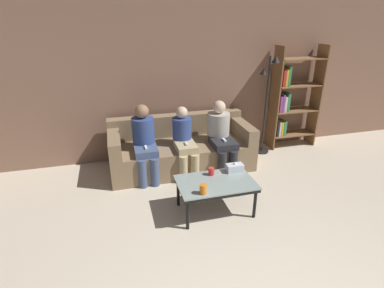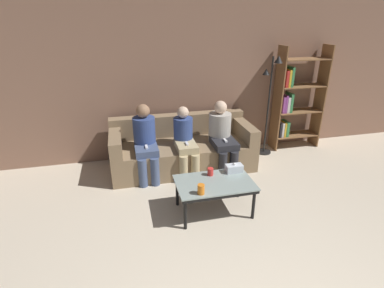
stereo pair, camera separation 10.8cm
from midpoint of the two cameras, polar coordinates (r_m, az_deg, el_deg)
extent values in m
cube|color=#8C6651|center=(5.13, -4.32, 11.68)|extent=(12.00, 0.06, 2.60)
cube|color=#897051|center=(4.92, -2.60, -2.13)|extent=(2.27, 0.93, 0.44)
cube|color=#897051|center=(5.09, -3.59, 3.68)|extent=(2.27, 0.20, 0.37)
cube|color=#897051|center=(4.69, -15.24, 0.35)|extent=(0.18, 0.93, 0.26)
cube|color=#897051|center=(5.09, 8.89, 2.75)|extent=(0.18, 0.93, 0.26)
cube|color=#8C9E99|center=(3.74, 3.74, -7.28)|extent=(0.95, 0.60, 0.02)
cube|color=black|center=(3.76, 3.73, -7.66)|extent=(0.94, 0.59, 0.04)
cylinder|color=black|center=(3.58, -1.74, -13.46)|extent=(0.04, 0.04, 0.38)
cylinder|color=black|center=(3.82, 11.06, -11.22)|extent=(0.04, 0.04, 0.38)
cylinder|color=black|center=(3.98, -3.43, -9.29)|extent=(0.04, 0.04, 0.38)
cylinder|color=black|center=(4.20, 8.14, -7.57)|extent=(0.04, 0.04, 0.38)
cylinder|color=orange|center=(3.47, 1.24, -8.60)|extent=(0.08, 0.08, 0.12)
cylinder|color=red|center=(3.86, 2.90, -5.24)|extent=(0.08, 0.08, 0.10)
cube|color=silver|center=(3.98, 7.36, -4.51)|extent=(0.22, 0.12, 0.10)
sphere|color=white|center=(3.95, 7.41, -3.72)|extent=(0.04, 0.04, 0.04)
cube|color=brown|center=(5.63, 14.93, 8.19)|extent=(0.02, 0.32, 1.87)
cube|color=brown|center=(6.10, 22.10, 8.40)|extent=(0.02, 0.32, 1.87)
cube|color=brown|center=(6.06, 17.82, 1.92)|extent=(0.86, 0.32, 0.02)
cube|color=#232328|center=(5.83, 15.04, 2.96)|extent=(0.04, 0.24, 0.27)
cube|color=silver|center=(5.85, 15.44, 2.98)|extent=(0.04, 0.24, 0.27)
cube|color=gold|center=(5.88, 15.84, 3.01)|extent=(0.03, 0.24, 0.27)
cube|color=#38844C|center=(5.90, 16.28, 3.10)|extent=(0.05, 0.24, 0.28)
cube|color=brown|center=(5.91, 18.37, 6.13)|extent=(0.86, 0.32, 0.02)
cube|color=#8E4293|center=(5.69, 15.59, 7.47)|extent=(0.05, 0.24, 0.29)
cube|color=#8E4293|center=(5.71, 16.00, 7.61)|extent=(0.03, 0.24, 0.32)
cube|color=silver|center=(5.74, 16.39, 7.46)|extent=(0.05, 0.24, 0.28)
cube|color=#38844C|center=(5.76, 16.89, 7.76)|extent=(0.05, 0.24, 0.34)
cube|color=brown|center=(5.80, 18.96, 10.53)|extent=(0.86, 0.32, 0.02)
cube|color=red|center=(5.59, 16.11, 12.02)|extent=(0.05, 0.24, 0.28)
cube|color=gold|center=(5.61, 16.57, 12.08)|extent=(0.04, 0.24, 0.30)
cube|color=#38844C|center=(5.63, 17.02, 12.31)|extent=(0.04, 0.24, 0.34)
cube|color=brown|center=(5.73, 19.58, 15.08)|extent=(0.86, 0.32, 0.02)
cylinder|color=black|center=(5.69, 12.51, -1.29)|extent=(0.26, 0.26, 0.02)
cylinder|color=black|center=(5.40, 13.29, 6.90)|extent=(0.03, 0.03, 1.72)
cone|color=black|center=(5.29, 15.11, 15.38)|extent=(0.14, 0.14, 0.12)
cone|color=black|center=(5.27, 12.91, 13.35)|extent=(0.12, 0.12, 0.10)
cylinder|color=#47567A|center=(4.42, -10.10, -5.58)|extent=(0.13, 0.13, 0.44)
cylinder|color=#47567A|center=(4.44, -7.79, -5.32)|extent=(0.13, 0.13, 0.44)
cube|color=#47567A|center=(4.49, -9.47, -1.19)|extent=(0.34, 0.41, 0.10)
cylinder|color=#334784|center=(4.61, -9.91, 2.01)|extent=(0.34, 0.34, 0.49)
sphere|color=#997051|center=(4.50, -10.21, 6.12)|extent=(0.20, 0.20, 0.20)
cube|color=white|center=(4.43, -9.46, -0.64)|extent=(0.04, 0.12, 0.02)
cylinder|color=tan|center=(4.47, -2.35, -4.85)|extent=(0.13, 0.13, 0.44)
cylinder|color=tan|center=(4.51, -0.12, -4.57)|extent=(0.13, 0.13, 0.44)
cube|color=tan|center=(4.57, -1.92, -0.46)|extent=(0.30, 0.44, 0.10)
cylinder|color=#334784|center=(4.70, -2.56, 2.43)|extent=(0.30, 0.30, 0.44)
sphere|color=beige|center=(4.60, -2.63, 6.02)|extent=(0.18, 0.18, 0.18)
cube|color=white|center=(4.50, -1.80, 0.08)|extent=(0.04, 0.12, 0.02)
cylinder|color=#28282D|center=(4.60, 5.10, -4.10)|extent=(0.13, 0.13, 0.44)
cylinder|color=#28282D|center=(4.66, 7.19, -3.82)|extent=(0.13, 0.13, 0.44)
cube|color=#28282D|center=(4.71, 5.28, 0.23)|extent=(0.36, 0.47, 0.10)
cylinder|color=#B7B2A8|center=(4.85, 4.41, 3.24)|extent=(0.36, 0.36, 0.46)
sphere|color=beige|center=(4.75, 4.53, 7.03)|extent=(0.20, 0.20, 0.20)
cube|color=white|center=(4.65, 5.51, 0.75)|extent=(0.04, 0.12, 0.02)
camera|label=1|loc=(0.05, -90.75, -0.32)|focal=28.00mm
camera|label=2|loc=(0.05, 89.25, 0.32)|focal=28.00mm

